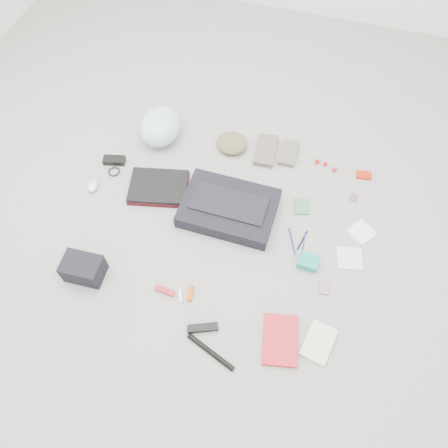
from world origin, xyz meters
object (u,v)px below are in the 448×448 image
(accordion_wallet, at_px, (308,262))
(camera_bag, at_px, (83,269))
(messenger_bag, at_px, (229,208))
(book_red, at_px, (280,340))
(laptop, at_px, (158,186))
(bike_helmet, at_px, (160,127))

(accordion_wallet, bearing_deg, camera_bag, -158.12)
(messenger_bag, distance_m, accordion_wallet, 0.50)
(book_red, bearing_deg, laptop, 131.86)
(bike_helmet, xyz_separation_m, camera_bag, (-0.03, -0.96, -0.03))
(laptop, bearing_deg, messenger_bag, -17.40)
(bike_helmet, distance_m, accordion_wallet, 1.17)
(camera_bag, distance_m, accordion_wallet, 1.10)
(messenger_bag, height_order, laptop, messenger_bag)
(messenger_bag, xyz_separation_m, book_red, (0.42, -0.60, -0.03))
(messenger_bag, height_order, bike_helmet, bike_helmet)
(camera_bag, xyz_separation_m, book_red, (1.00, -0.05, -0.05))
(laptop, bearing_deg, camera_bag, -117.69)
(camera_bag, bearing_deg, accordion_wallet, 16.47)
(messenger_bag, bearing_deg, accordion_wallet, -21.04)
(messenger_bag, xyz_separation_m, laptop, (-0.42, 0.03, -0.01))
(laptop, bearing_deg, bike_helmet, 95.89)
(laptop, relative_size, accordion_wallet, 3.24)
(messenger_bag, relative_size, book_red, 2.09)
(bike_helmet, relative_size, book_red, 1.25)
(messenger_bag, bearing_deg, laptop, 175.88)
(laptop, distance_m, bike_helmet, 0.40)
(messenger_bag, distance_m, book_red, 0.74)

